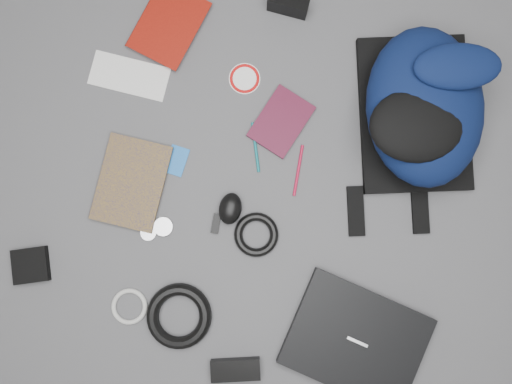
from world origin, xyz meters
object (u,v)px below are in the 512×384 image
(laptop, at_px, (356,340))
(compact_camera, at_px, (288,4))
(dvd_case, at_px, (281,122))
(mouse, at_px, (230,209))
(backpack, at_px, (425,107))
(pouch, at_px, (31,265))
(power_brick, at_px, (236,370))
(textbook_red, at_px, (143,12))
(comic_book, at_px, (100,175))

(laptop, bearing_deg, compact_camera, 124.63)
(laptop, height_order, dvd_case, laptop)
(laptop, bearing_deg, mouse, 157.41)
(backpack, distance_m, pouch, 1.14)
(compact_camera, height_order, power_brick, compact_camera)
(backpack, xyz_separation_m, pouch, (-0.90, -0.69, -0.09))
(laptop, distance_m, power_brick, 0.34)
(power_brick, bearing_deg, dvd_case, 76.47)
(textbook_red, height_order, compact_camera, compact_camera)
(backpack, relative_size, compact_camera, 4.19)
(comic_book, distance_m, compact_camera, 0.71)
(dvd_case, relative_size, mouse, 1.97)
(textbook_red, bearing_deg, comic_book, -76.28)
(comic_book, xyz_separation_m, compact_camera, (0.37, 0.60, 0.02))
(power_brick, bearing_deg, pouch, 150.59)
(mouse, distance_m, power_brick, 0.43)
(laptop, distance_m, textbook_red, 1.09)
(comic_book, bearing_deg, compact_camera, 56.03)
(mouse, relative_size, power_brick, 0.66)
(pouch, bearing_deg, compact_camera, 61.56)
(dvd_case, relative_size, pouch, 1.82)
(backpack, height_order, mouse, backpack)
(laptop, distance_m, dvd_case, 0.63)
(compact_camera, height_order, pouch, compact_camera)
(comic_book, height_order, mouse, mouse)
(mouse, distance_m, pouch, 0.57)
(comic_book, height_order, pouch, pouch)
(textbook_red, relative_size, power_brick, 1.65)
(backpack, xyz_separation_m, dvd_case, (-0.35, -0.12, -0.09))
(dvd_case, bearing_deg, power_brick, -67.61)
(backpack, bearing_deg, laptop, -107.51)
(compact_camera, bearing_deg, pouch, -119.02)
(textbook_red, bearing_deg, mouse, -38.44)
(laptop, relative_size, mouse, 4.01)
(backpack, relative_size, power_brick, 3.58)
(compact_camera, distance_m, power_brick, 1.02)
(backpack, xyz_separation_m, comic_book, (-0.79, -0.40, -0.09))
(compact_camera, bearing_deg, mouse, -90.47)
(laptop, xyz_separation_m, comic_book, (-0.80, 0.24, -0.01))
(comic_book, height_order, dvd_case, comic_book)
(power_brick, bearing_deg, mouse, 88.99)
(pouch, bearing_deg, textbook_red, 83.09)
(laptop, bearing_deg, power_brick, -142.96)
(backpack, distance_m, mouse, 0.58)
(pouch, bearing_deg, power_brick, -10.57)
(laptop, relative_size, compact_camera, 3.11)
(backpack, xyz_separation_m, laptop, (0.00, -0.64, -0.08))
(textbook_red, relative_size, mouse, 2.50)
(dvd_case, height_order, mouse, mouse)
(backpack, xyz_separation_m, textbook_red, (-0.81, 0.07, -0.09))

